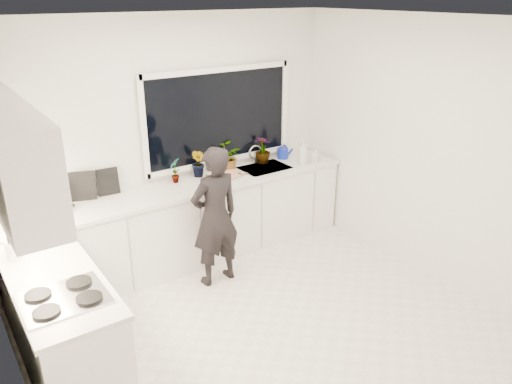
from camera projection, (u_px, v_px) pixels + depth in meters
floor at (263, 324)px, 4.67m from camera, size 4.00×3.50×0.02m
wall_back at (171, 141)px, 5.50m from camera, size 4.00×0.02×2.70m
wall_left at (1, 258)px, 3.10m from camera, size 0.02×3.50×2.70m
wall_right at (420, 149)px, 5.22m from camera, size 0.02×3.50×2.70m
ceiling at (265, 17)px, 3.65m from camera, size 4.00×3.50×0.02m
window at (219, 117)px, 5.71m from camera, size 1.80×0.02×1.00m
base_cabinets_back at (189, 225)px, 5.61m from camera, size 3.92×0.58×0.88m
base_cabinets_left at (63, 329)px, 3.89m from camera, size 0.58×1.60×0.88m
countertop_back at (187, 188)px, 5.42m from camera, size 3.94×0.62×0.04m
countertop_left at (54, 279)px, 3.71m from camera, size 0.62×1.60×0.04m
upper_cabinets at (4, 148)px, 3.56m from camera, size 0.34×2.10×0.70m
sink at (265, 171)px, 6.00m from camera, size 0.58×0.42×0.14m
faucet at (255, 155)px, 6.09m from camera, size 0.03×0.03×0.22m
stovetop at (64, 298)px, 3.42m from camera, size 0.56×0.48×0.03m
person at (215, 217)px, 5.09m from camera, size 0.56×0.38×1.49m
pizza_tray at (224, 177)px, 5.64m from camera, size 0.55×0.48×0.03m
pizza at (224, 175)px, 5.63m from camera, size 0.50×0.43×0.01m
watering_can at (283, 153)px, 6.29m from camera, size 0.19×0.19×0.13m
paper_towel_roll at (64, 197)px, 4.79m from camera, size 0.12×0.12×0.26m
knife_block at (18, 207)px, 4.61m from camera, size 0.15×0.13×0.22m
utensil_crock at (14, 249)px, 3.92m from camera, size 0.16×0.16×0.16m
picture_frame_large at (108, 182)px, 5.15m from camera, size 0.22×0.04×0.28m
picture_frame_small at (83, 186)px, 5.01m from camera, size 0.24×0.10×0.30m
herb_plants at (227, 157)px, 5.81m from camera, size 1.39×0.39×0.33m
soap_bottles at (305, 152)px, 6.07m from camera, size 0.32×0.13×0.32m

